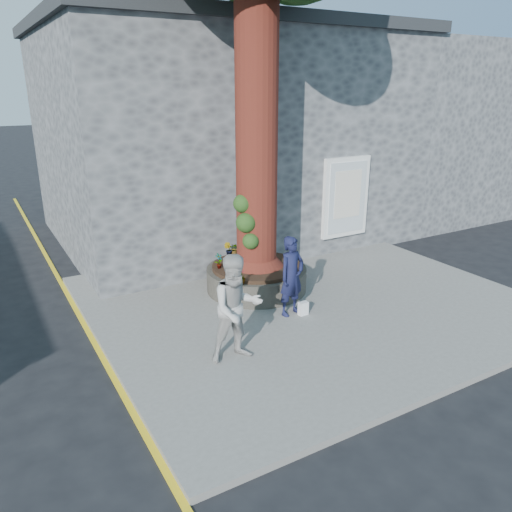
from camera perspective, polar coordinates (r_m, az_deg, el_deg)
ground at (r=9.79m, az=1.91°, el=-9.26°), size 120.00×120.00×0.00m
pavement at (r=11.27m, az=5.72°, el=-5.05°), size 9.00×8.00×0.12m
yellow_line at (r=9.63m, az=-17.33°, el=-10.71°), size 0.10×30.00×0.01m
stone_shop at (r=16.21m, az=-4.08°, el=13.73°), size 10.30×8.30×6.30m
neighbour_shop at (r=21.00m, az=16.52°, el=13.79°), size 6.00×8.00×6.00m
planter at (r=11.55m, az=0.06°, el=-2.44°), size 2.30×2.30×0.60m
man at (r=10.15m, az=4.11°, el=-2.31°), size 0.67×0.51×1.67m
woman at (r=8.45m, az=-2.20°, el=-5.99°), size 0.99×0.81×1.90m
shopping_bag at (r=10.40m, az=5.41°, el=-5.98°), size 0.20×0.12×0.28m
plant_a at (r=11.19m, az=-4.27°, el=-0.57°), size 0.21×0.17×0.36m
plant_b at (r=11.96m, az=-3.20°, el=0.73°), size 0.26×0.26×0.34m
plant_c at (r=10.31m, az=-1.66°, el=-2.45°), size 0.23×0.23×0.30m
plant_d at (r=12.03m, az=-2.51°, el=0.81°), size 0.37×0.38×0.32m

